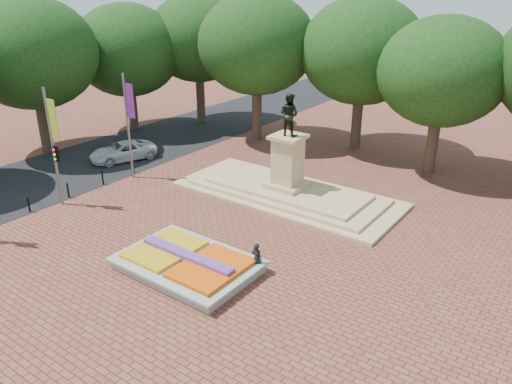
{
  "coord_description": "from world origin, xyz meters",
  "views": [
    {
      "loc": [
        15.23,
        -16.16,
        12.42
      ],
      "look_at": [
        1.15,
        3.16,
        2.2
      ],
      "focal_mm": 35.0,
      "sensor_mm": 36.0,
      "label": 1
    }
  ],
  "objects_px": {
    "pedestrian": "(257,259)",
    "flower_bed": "(188,263)",
    "van": "(123,151)",
    "monument": "(287,182)"
  },
  "relations": [
    {
      "from": "flower_bed",
      "to": "monument",
      "type": "xyz_separation_m",
      "value": [
        -1.03,
        10.0,
        0.5
      ]
    },
    {
      "from": "flower_bed",
      "to": "pedestrian",
      "type": "xyz_separation_m",
      "value": [
        2.69,
        1.68,
        0.39
      ]
    },
    {
      "from": "pedestrian",
      "to": "flower_bed",
      "type": "bearing_deg",
      "value": 30.63
    },
    {
      "from": "flower_bed",
      "to": "van",
      "type": "xyz_separation_m",
      "value": [
        -14.51,
        8.46,
        0.3
      ]
    },
    {
      "from": "van",
      "to": "pedestrian",
      "type": "relative_size",
      "value": 3.17
    },
    {
      "from": "pedestrian",
      "to": "van",
      "type": "bearing_deg",
      "value": -22.81
    },
    {
      "from": "pedestrian",
      "to": "monument",
      "type": "bearing_deg",
      "value": -67.21
    },
    {
      "from": "monument",
      "to": "pedestrian",
      "type": "distance_m",
      "value": 9.12
    },
    {
      "from": "flower_bed",
      "to": "van",
      "type": "height_order",
      "value": "van"
    },
    {
      "from": "flower_bed",
      "to": "monument",
      "type": "height_order",
      "value": "monument"
    }
  ]
}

